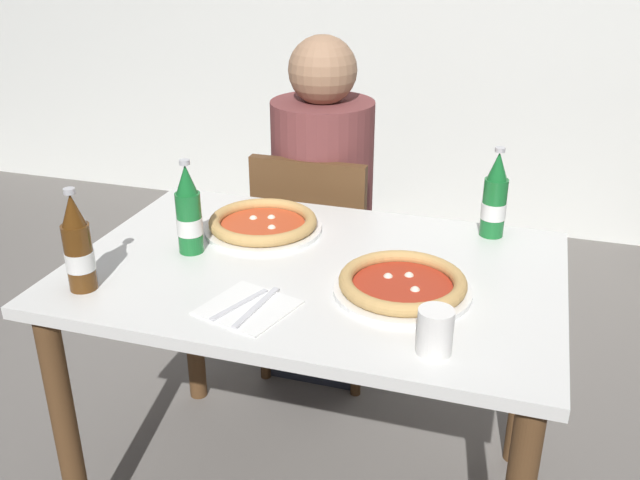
# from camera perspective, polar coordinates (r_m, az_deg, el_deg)

# --- Properties ---
(dining_table_main) EXTENTS (1.20, 0.80, 0.75)m
(dining_table_main) POSITION_cam_1_polar(r_m,az_deg,el_deg) (1.80, -0.48, -5.41)
(dining_table_main) COLOR silver
(dining_table_main) RESTS_ON ground_plane
(chair_behind_table) EXTENTS (0.40, 0.40, 0.85)m
(chair_behind_table) POSITION_cam_1_polar(r_m,az_deg,el_deg) (2.43, -0.16, -1.08)
(chair_behind_table) COLOR brown
(chair_behind_table) RESTS_ON ground_plane
(diner_seated) EXTENTS (0.34, 0.34, 1.21)m
(diner_seated) POSITION_cam_1_polar(r_m,az_deg,el_deg) (2.43, 0.19, 1.58)
(diner_seated) COLOR #2D3342
(diner_seated) RESTS_ON ground_plane
(pizza_margherita_near) EXTENTS (0.32, 0.32, 0.04)m
(pizza_margherita_near) POSITION_cam_1_polar(r_m,az_deg,el_deg) (1.94, -4.63, 1.31)
(pizza_margherita_near) COLOR white
(pizza_margherita_near) RESTS_ON dining_table_main
(pizza_marinara_far) EXTENTS (0.32, 0.32, 0.04)m
(pizza_marinara_far) POSITION_cam_1_polar(r_m,az_deg,el_deg) (1.63, 6.68, -3.57)
(pizza_marinara_far) COLOR white
(pizza_marinara_far) RESTS_ON dining_table_main
(beer_bottle_left) EXTENTS (0.07, 0.07, 0.25)m
(beer_bottle_left) POSITION_cam_1_polar(r_m,az_deg,el_deg) (1.81, -10.57, 2.08)
(beer_bottle_left) COLOR #196B2D
(beer_bottle_left) RESTS_ON dining_table_main
(beer_bottle_center) EXTENTS (0.07, 0.07, 0.25)m
(beer_bottle_center) POSITION_cam_1_polar(r_m,az_deg,el_deg) (1.93, 13.95, 3.22)
(beer_bottle_center) COLOR #196B2D
(beer_bottle_center) RESTS_ON dining_table_main
(beer_bottle_right) EXTENTS (0.07, 0.07, 0.25)m
(beer_bottle_right) POSITION_cam_1_polar(r_m,az_deg,el_deg) (1.69, -18.98, -0.60)
(beer_bottle_right) COLOR #512D0F
(beer_bottle_right) RESTS_ON dining_table_main
(napkin_with_cutlery) EXTENTS (0.22, 0.22, 0.01)m
(napkin_with_cutlery) POSITION_cam_1_polar(r_m,az_deg,el_deg) (1.57, -5.83, -5.44)
(napkin_with_cutlery) COLOR white
(napkin_with_cutlery) RESTS_ON dining_table_main
(paper_cup) EXTENTS (0.07, 0.07, 0.09)m
(paper_cup) POSITION_cam_1_polar(r_m,az_deg,el_deg) (1.41, 9.29, -7.29)
(paper_cup) COLOR white
(paper_cup) RESTS_ON dining_table_main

